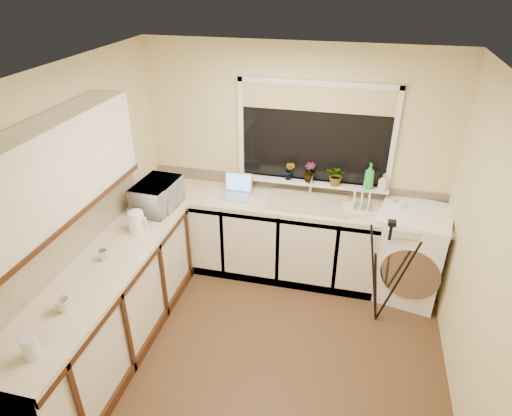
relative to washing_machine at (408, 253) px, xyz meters
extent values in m
plane|color=brown|center=(-1.27, -1.17, -0.48)|extent=(3.20, 3.20, 0.00)
plane|color=white|center=(-1.27, -1.17, 1.97)|extent=(3.20, 3.20, 0.00)
plane|color=beige|center=(-1.27, 0.33, 0.75)|extent=(3.20, 0.00, 3.20)
plane|color=beige|center=(-1.27, -2.67, 0.75)|extent=(3.20, 0.00, 3.20)
plane|color=beige|center=(-2.87, -1.17, 0.75)|extent=(0.00, 3.00, 3.00)
plane|color=beige|center=(0.33, -1.17, 0.75)|extent=(0.00, 3.00, 3.00)
cube|color=silver|center=(-1.59, 0.03, -0.05)|extent=(2.55, 0.60, 0.86)
cube|color=silver|center=(-2.57, -1.47, -0.05)|extent=(0.54, 2.40, 0.86)
cube|color=beige|center=(-1.27, 0.03, 0.40)|extent=(3.20, 0.60, 0.04)
cube|color=beige|center=(-2.57, -1.47, 0.40)|extent=(0.60, 2.40, 0.04)
cube|color=silver|center=(-2.71, -1.62, 1.32)|extent=(0.28, 1.90, 0.70)
cube|color=beige|center=(-2.85, -1.47, 0.65)|extent=(0.02, 2.40, 0.45)
cube|color=beige|center=(-1.27, 0.32, 0.49)|extent=(3.20, 0.02, 0.14)
cube|color=black|center=(-1.07, 0.32, 1.07)|extent=(1.50, 0.02, 1.00)
cube|color=tan|center=(-1.07, 0.29, 1.45)|extent=(1.50, 0.02, 0.25)
cube|color=white|center=(-1.07, 0.26, 0.56)|extent=(1.60, 0.14, 0.03)
cube|color=tan|center=(-1.07, 0.03, 0.43)|extent=(0.82, 0.46, 0.03)
cylinder|color=silver|center=(-1.07, 0.21, 0.54)|extent=(0.03, 0.03, 0.24)
cube|color=white|center=(0.00, 0.00, 0.00)|extent=(0.80, 0.78, 0.96)
cube|color=#A5A5AD|center=(-1.83, 0.00, 0.43)|extent=(0.31, 0.23, 0.02)
cube|color=#5DA2FC|center=(-1.83, 0.13, 0.54)|extent=(0.30, 0.06, 0.21)
cylinder|color=white|center=(-2.53, -0.87, 0.52)|extent=(0.15, 0.15, 0.20)
cube|color=beige|center=(-0.52, -0.02, 0.45)|extent=(0.41, 0.35, 0.05)
cylinder|color=silver|center=(-2.49, -2.39, 0.50)|extent=(0.11, 0.11, 0.15)
cylinder|color=silver|center=(-2.59, -1.35, 0.47)|extent=(0.07, 0.07, 0.10)
imported|color=silver|center=(-2.53, -0.41, 0.56)|extent=(0.38, 0.54, 0.29)
imported|color=#999999|center=(-1.30, 0.25, 0.68)|extent=(0.14, 0.13, 0.21)
imported|color=#999999|center=(-1.09, 0.25, 0.68)|extent=(0.15, 0.15, 0.21)
imported|color=#999999|center=(-0.81, 0.23, 0.68)|extent=(0.25, 0.24, 0.22)
imported|color=green|center=(-0.48, 0.24, 0.71)|extent=(0.12, 0.13, 0.27)
imported|color=#999999|center=(-0.33, 0.24, 0.66)|extent=(0.10, 0.10, 0.17)
imported|color=silver|center=(-0.16, 0.09, 0.48)|extent=(0.16, 0.16, 0.11)
imported|color=beige|center=(-2.55, -1.98, 0.47)|extent=(0.13, 0.13, 0.10)
camera|label=1|loc=(-0.64, -4.01, 2.62)|focal=31.16mm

